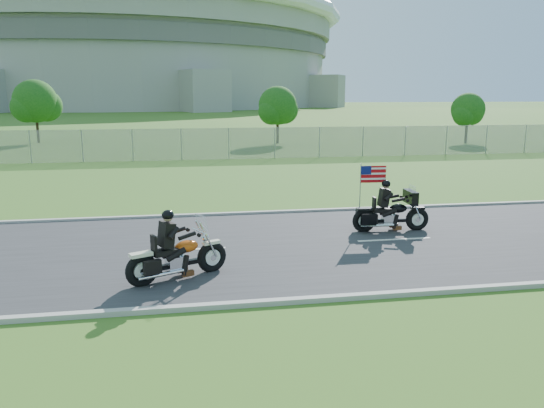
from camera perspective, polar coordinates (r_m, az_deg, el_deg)
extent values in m
plane|color=#245219|center=(14.76, -1.54, -4.71)|extent=(420.00, 420.00, 0.00)
cube|color=#28282B|center=(14.75, -1.54, -4.63)|extent=(120.00, 8.00, 0.04)
cube|color=#9E9B93|center=(18.63, -3.31, -1.04)|extent=(120.00, 0.18, 0.12)
cube|color=#9E9B93|center=(10.97, 1.53, -10.44)|extent=(120.00, 0.18, 0.12)
cube|color=gray|center=(34.29, -14.77, 6.14)|extent=(60.00, 0.03, 2.00)
cylinder|color=#A3A099|center=(184.97, -15.71, 13.29)|extent=(130.00, 130.00, 20.00)
cylinder|color=#605E5B|center=(185.32, -15.84, 15.45)|extent=(132.00, 132.00, 4.00)
cylinder|color=#A3A099|center=(185.83, -15.95, 17.29)|extent=(134.00, 134.00, 6.00)
torus|color=white|center=(186.28, -16.02, 18.51)|extent=(140.40, 140.40, 4.40)
cylinder|color=#382316|center=(44.82, 0.60, 8.14)|extent=(0.22, 0.22, 2.52)
sphere|color=#174A13|center=(44.73, 0.61, 10.55)|extent=(3.20, 3.20, 3.20)
sphere|color=#174A13|center=(45.33, 1.31, 10.11)|extent=(2.40, 2.40, 2.40)
sphere|color=#174A13|center=(44.26, -0.02, 9.96)|extent=(2.24, 2.24, 2.24)
cylinder|color=#382316|center=(49.56, -23.93, 7.65)|extent=(0.22, 0.22, 2.80)
sphere|color=#174A13|center=(49.48, -24.13, 10.07)|extent=(3.60, 3.60, 3.60)
sphere|color=#174A13|center=(49.85, -23.13, 9.70)|extent=(2.70, 2.70, 2.70)
sphere|color=#174A13|center=(49.22, -24.93, 9.41)|extent=(2.52, 2.52, 2.52)
cylinder|color=#382316|center=(48.47, 20.18, 7.54)|extent=(0.22, 0.22, 2.24)
sphere|color=#174A13|center=(48.39, 20.32, 9.52)|extent=(2.80, 2.80, 2.80)
sphere|color=#174A13|center=(49.04, 20.62, 9.14)|extent=(2.10, 2.10, 2.10)
sphere|color=#174A13|center=(47.86, 19.98, 9.04)|extent=(1.96, 1.96, 1.96)
torus|color=black|center=(12.75, -6.50, -5.67)|extent=(0.76, 0.48, 0.76)
torus|color=black|center=(12.08, -13.83, -6.96)|extent=(0.76, 0.48, 0.76)
ellipsoid|color=#D6510F|center=(12.37, -9.18, -4.52)|extent=(0.66, 0.54, 0.29)
cube|color=black|center=(12.17, -11.43, -5.08)|extent=(0.64, 0.51, 0.12)
cube|color=black|center=(12.08, -11.29, -3.23)|extent=(0.39, 0.47, 0.56)
sphere|color=black|center=(12.00, -11.15, -1.18)|extent=(0.37, 0.37, 0.28)
cube|color=silver|center=(12.41, -7.55, -2.07)|extent=(0.23, 0.44, 0.41)
torus|color=black|center=(17.00, 15.33, -1.58)|extent=(0.74, 0.22, 0.73)
torus|color=black|center=(16.45, 9.87, -1.78)|extent=(0.74, 0.22, 0.73)
ellipsoid|color=black|center=(16.70, 13.41, -0.46)|extent=(0.57, 0.35, 0.28)
cube|color=black|center=(16.54, 11.72, -0.64)|extent=(0.56, 0.33, 0.12)
cube|color=black|center=(16.48, 11.94, 0.67)|extent=(0.26, 0.41, 0.55)
sphere|color=black|center=(16.42, 12.17, 2.14)|extent=(0.28, 0.28, 0.27)
cube|color=black|center=(16.77, 14.68, 0.73)|extent=(0.26, 0.80, 0.40)
cube|color=#B70C11|center=(16.46, 10.85, 3.16)|extent=(0.79, 0.06, 0.52)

